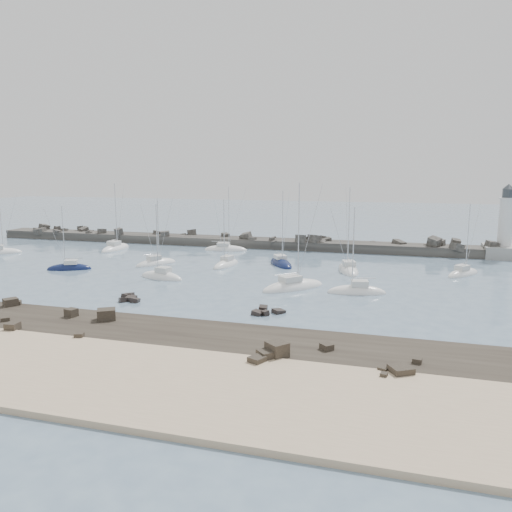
{
  "coord_description": "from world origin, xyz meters",
  "views": [
    {
      "loc": [
        28.14,
        -64.58,
        16.43
      ],
      "look_at": [
        5.77,
        12.0,
        2.64
      ],
      "focal_mm": 35.0,
      "sensor_mm": 36.0,
      "label": 1
    }
  ],
  "objects_px": {
    "sailboat_5": "(162,277)",
    "sailboat_1": "(115,249)",
    "lighthouse": "(504,242)",
    "sailboat_3": "(156,264)",
    "sailboat_8": "(281,264)",
    "sailboat_9": "(357,292)",
    "sailboat_2": "(69,269)",
    "sailboat_0": "(0,253)",
    "sailboat_11": "(463,274)",
    "sailboat_4": "(226,250)",
    "sailboat_6": "(226,265)",
    "sailboat_7": "(293,287)",
    "sailboat_10": "(348,270)"
  },
  "relations": [
    {
      "from": "sailboat_1",
      "to": "sailboat_6",
      "type": "bearing_deg",
      "value": -20.2
    },
    {
      "from": "sailboat_0",
      "to": "sailboat_3",
      "type": "relative_size",
      "value": 1.02
    },
    {
      "from": "lighthouse",
      "to": "sailboat_7",
      "type": "relative_size",
      "value": 0.92
    },
    {
      "from": "sailboat_5",
      "to": "sailboat_6",
      "type": "bearing_deg",
      "value": 63.58
    },
    {
      "from": "sailboat_0",
      "to": "sailboat_8",
      "type": "distance_m",
      "value": 56.62
    },
    {
      "from": "lighthouse",
      "to": "sailboat_3",
      "type": "height_order",
      "value": "lighthouse"
    },
    {
      "from": "sailboat_1",
      "to": "sailboat_5",
      "type": "height_order",
      "value": "sailboat_1"
    },
    {
      "from": "sailboat_7",
      "to": "sailboat_1",
      "type": "bearing_deg",
      "value": 151.23
    },
    {
      "from": "sailboat_1",
      "to": "sailboat_6",
      "type": "relative_size",
      "value": 1.18
    },
    {
      "from": "sailboat_5",
      "to": "sailboat_1",
      "type": "bearing_deg",
      "value": 134.26
    },
    {
      "from": "lighthouse",
      "to": "sailboat_11",
      "type": "xyz_separation_m",
      "value": [
        -9.03,
        -19.18,
        -2.95
      ]
    },
    {
      "from": "sailboat_4",
      "to": "sailboat_7",
      "type": "relative_size",
      "value": 0.89
    },
    {
      "from": "sailboat_2",
      "to": "sailboat_0",
      "type": "bearing_deg",
      "value": 157.25
    },
    {
      "from": "sailboat_0",
      "to": "sailboat_7",
      "type": "distance_m",
      "value": 63.54
    },
    {
      "from": "sailboat_2",
      "to": "lighthouse",
      "type": "bearing_deg",
      "value": 24.58
    },
    {
      "from": "sailboat_2",
      "to": "sailboat_10",
      "type": "distance_m",
      "value": 46.47
    },
    {
      "from": "sailboat_5",
      "to": "sailboat_9",
      "type": "height_order",
      "value": "sailboat_9"
    },
    {
      "from": "lighthouse",
      "to": "sailboat_4",
      "type": "relative_size",
      "value": 1.04
    },
    {
      "from": "sailboat_7",
      "to": "sailboat_10",
      "type": "bearing_deg",
      "value": 66.88
    },
    {
      "from": "sailboat_2",
      "to": "sailboat_11",
      "type": "distance_m",
      "value": 64.24
    },
    {
      "from": "sailboat_5",
      "to": "sailboat_8",
      "type": "xyz_separation_m",
      "value": [
        14.99,
        16.1,
        -0.02
      ]
    },
    {
      "from": "sailboat_4",
      "to": "sailboat_9",
      "type": "xyz_separation_m",
      "value": [
        29.33,
        -29.4,
        0.03
      ]
    },
    {
      "from": "lighthouse",
      "to": "sailboat_6",
      "type": "relative_size",
      "value": 1.16
    },
    {
      "from": "sailboat_5",
      "to": "sailboat_7",
      "type": "relative_size",
      "value": 0.78
    },
    {
      "from": "lighthouse",
      "to": "sailboat_11",
      "type": "distance_m",
      "value": 21.4
    },
    {
      "from": "sailboat_6",
      "to": "sailboat_10",
      "type": "height_order",
      "value": "sailboat_10"
    },
    {
      "from": "sailboat_1",
      "to": "sailboat_8",
      "type": "height_order",
      "value": "sailboat_1"
    },
    {
      "from": "sailboat_10",
      "to": "sailboat_11",
      "type": "bearing_deg",
      "value": 6.53
    },
    {
      "from": "sailboat_9",
      "to": "sailboat_11",
      "type": "distance_m",
      "value": 22.6
    },
    {
      "from": "sailboat_3",
      "to": "sailboat_4",
      "type": "distance_m",
      "value": 19.34
    },
    {
      "from": "sailboat_0",
      "to": "sailboat_4",
      "type": "relative_size",
      "value": 0.92
    },
    {
      "from": "sailboat_6",
      "to": "sailboat_10",
      "type": "bearing_deg",
      "value": 3.52
    },
    {
      "from": "sailboat_2",
      "to": "sailboat_7",
      "type": "relative_size",
      "value": 0.73
    },
    {
      "from": "sailboat_3",
      "to": "sailboat_11",
      "type": "bearing_deg",
      "value": 6.3
    },
    {
      "from": "sailboat_4",
      "to": "sailboat_11",
      "type": "relative_size",
      "value": 1.15
    },
    {
      "from": "sailboat_5",
      "to": "sailboat_8",
      "type": "height_order",
      "value": "sailboat_8"
    },
    {
      "from": "lighthouse",
      "to": "sailboat_8",
      "type": "distance_m",
      "value": 43.17
    },
    {
      "from": "sailboat_11",
      "to": "lighthouse",
      "type": "bearing_deg",
      "value": 64.79
    },
    {
      "from": "sailboat_11",
      "to": "sailboat_7",
      "type": "bearing_deg",
      "value": -145.46
    },
    {
      "from": "sailboat_0",
      "to": "sailboat_11",
      "type": "relative_size",
      "value": 1.06
    },
    {
      "from": "sailboat_6",
      "to": "sailboat_11",
      "type": "relative_size",
      "value": 1.02
    },
    {
      "from": "sailboat_10",
      "to": "sailboat_7",
      "type": "bearing_deg",
      "value": -113.12
    },
    {
      "from": "sailboat_7",
      "to": "sailboat_10",
      "type": "xyz_separation_m",
      "value": [
        6.17,
        14.46,
        -0.0
      ]
    },
    {
      "from": "sailboat_1",
      "to": "sailboat_5",
      "type": "distance_m",
      "value": 31.74
    },
    {
      "from": "sailboat_3",
      "to": "sailboat_6",
      "type": "bearing_deg",
      "value": 10.64
    },
    {
      "from": "sailboat_3",
      "to": "lighthouse",
      "type": "bearing_deg",
      "value": 22.48
    },
    {
      "from": "sailboat_3",
      "to": "sailboat_4",
      "type": "height_order",
      "value": "sailboat_4"
    },
    {
      "from": "sailboat_9",
      "to": "sailboat_2",
      "type": "bearing_deg",
      "value": 176.26
    },
    {
      "from": "sailboat_8",
      "to": "sailboat_9",
      "type": "relative_size",
      "value": 1.1
    },
    {
      "from": "sailboat_2",
      "to": "sailboat_1",
      "type": "bearing_deg",
      "value": 101.24
    }
  ]
}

